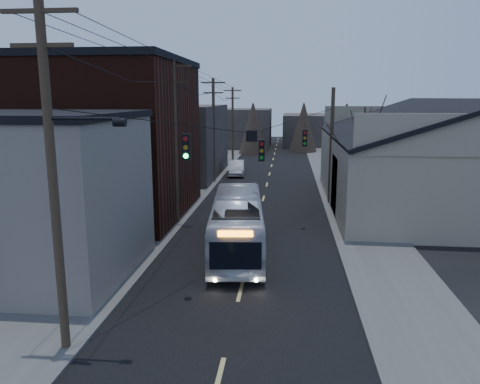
# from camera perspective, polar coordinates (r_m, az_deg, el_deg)

# --- Properties ---
(road_surface) EXTENTS (9.00, 110.00, 0.02)m
(road_surface) POSITION_cam_1_polar(r_m,az_deg,el_deg) (40.59, 3.17, 0.40)
(road_surface) COLOR black
(road_surface) RESTS_ON ground
(sidewalk_left) EXTENTS (4.00, 110.00, 0.12)m
(sidewalk_left) POSITION_cam_1_polar(r_m,az_deg,el_deg) (41.38, -5.86, 0.64)
(sidewalk_left) COLOR #474744
(sidewalk_left) RESTS_ON ground
(sidewalk_right) EXTENTS (4.00, 110.00, 0.12)m
(sidewalk_right) POSITION_cam_1_polar(r_m,az_deg,el_deg) (40.82, 12.32, 0.28)
(sidewalk_right) COLOR #474744
(sidewalk_right) RESTS_ON ground
(building_clapboard) EXTENTS (8.00, 8.00, 7.00)m
(building_clapboard) POSITION_cam_1_polar(r_m,az_deg,el_deg) (22.10, -23.57, -0.70)
(building_clapboard) COLOR slate
(building_clapboard) RESTS_ON ground
(building_brick) EXTENTS (10.00, 12.00, 10.00)m
(building_brick) POSITION_cam_1_polar(r_m,az_deg,el_deg) (32.17, -15.81, 6.06)
(building_brick) COLOR black
(building_brick) RESTS_ON ground
(building_left_far) EXTENTS (9.00, 14.00, 7.00)m
(building_left_far) POSITION_cam_1_polar(r_m,az_deg,el_deg) (47.37, -8.06, 6.16)
(building_left_far) COLOR #38312D
(building_left_far) RESTS_ON ground
(warehouse) EXTENTS (16.16, 20.60, 7.73)m
(warehouse) POSITION_cam_1_polar(r_m,az_deg,el_deg) (36.91, 23.44, 2.59)
(warehouse) COLOR gray
(warehouse) RESTS_ON ground
(building_far_left) EXTENTS (10.00, 12.00, 6.00)m
(building_far_left) POSITION_cam_1_polar(r_m,az_deg,el_deg) (75.36, -0.14, 7.82)
(building_far_left) COLOR #38312D
(building_far_left) RESTS_ON ground
(building_far_right) EXTENTS (12.00, 14.00, 5.00)m
(building_far_right) POSITION_cam_1_polar(r_m,az_deg,el_deg) (80.14, 9.61, 7.52)
(building_far_right) COLOR #38312D
(building_far_right) RESTS_ON ground
(bare_tree) EXTENTS (0.40, 0.40, 7.20)m
(bare_tree) POSITION_cam_1_polar(r_m,az_deg,el_deg) (30.46, 14.66, 3.18)
(bare_tree) COLOR black
(bare_tree) RESTS_ON ground
(utility_lines) EXTENTS (11.24, 45.28, 10.50)m
(utility_lines) POSITION_cam_1_polar(r_m,az_deg,el_deg) (34.41, -2.43, 6.73)
(utility_lines) COLOR #382B1E
(utility_lines) RESTS_ON ground
(bus) EXTENTS (3.41, 10.68, 2.92)m
(bus) POSITION_cam_1_polar(r_m,az_deg,el_deg) (24.02, -0.33, -3.81)
(bus) COLOR silver
(bus) RESTS_ON ground
(parked_car) EXTENTS (1.99, 4.70, 1.51)m
(parked_car) POSITION_cam_1_polar(r_m,az_deg,el_deg) (47.59, -0.47, 2.96)
(parked_car) COLOR #9C9DA3
(parked_car) RESTS_ON ground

